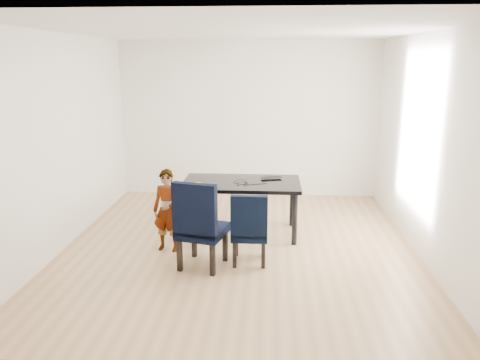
# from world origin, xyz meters

# --- Properties ---
(floor) EXTENTS (4.50, 5.00, 0.01)m
(floor) POSITION_xyz_m (0.00, 0.00, -0.01)
(floor) COLOR tan
(floor) RESTS_ON ground
(ceiling) EXTENTS (4.50, 5.00, 0.01)m
(ceiling) POSITION_xyz_m (0.00, 0.00, 2.71)
(ceiling) COLOR white
(ceiling) RESTS_ON wall_back
(wall_back) EXTENTS (4.50, 0.01, 2.70)m
(wall_back) POSITION_xyz_m (0.00, 2.50, 1.35)
(wall_back) COLOR white
(wall_back) RESTS_ON ground
(wall_front) EXTENTS (4.50, 0.01, 2.70)m
(wall_front) POSITION_xyz_m (0.00, -2.50, 1.35)
(wall_front) COLOR silver
(wall_front) RESTS_ON ground
(wall_left) EXTENTS (0.01, 5.00, 2.70)m
(wall_left) POSITION_xyz_m (-2.25, 0.00, 1.35)
(wall_left) COLOR silver
(wall_left) RESTS_ON ground
(wall_right) EXTENTS (0.01, 5.00, 2.70)m
(wall_right) POSITION_xyz_m (2.25, 0.00, 1.35)
(wall_right) COLOR silver
(wall_right) RESTS_ON ground
(dining_table) EXTENTS (1.60, 0.90, 0.75)m
(dining_table) POSITION_xyz_m (0.00, 0.50, 0.38)
(dining_table) COLOR black
(dining_table) RESTS_ON floor
(chair_left) EXTENTS (0.62, 0.64, 1.06)m
(chair_left) POSITION_xyz_m (-0.38, -0.60, 0.53)
(chair_left) COLOR black
(chair_left) RESTS_ON floor
(chair_right) EXTENTS (0.43, 0.45, 0.88)m
(chair_right) POSITION_xyz_m (0.16, -0.45, 0.44)
(chair_right) COLOR black
(chair_right) RESTS_ON floor
(child) EXTENTS (0.42, 0.32, 1.05)m
(child) POSITION_xyz_m (-0.89, -0.15, 0.53)
(child) COLOR #FF3D15
(child) RESTS_ON floor
(plate) EXTENTS (0.32, 0.32, 0.01)m
(plate) POSITION_xyz_m (-0.56, 0.15, 0.76)
(plate) COLOR white
(plate) RESTS_ON dining_table
(sandwich) EXTENTS (0.15, 0.07, 0.06)m
(sandwich) POSITION_xyz_m (-0.56, 0.15, 0.79)
(sandwich) COLOR #CB8C48
(sandwich) RESTS_ON plate
(laptop) EXTENTS (0.34, 0.26, 0.02)m
(laptop) POSITION_xyz_m (0.40, 0.72, 0.76)
(laptop) COLOR black
(laptop) RESTS_ON dining_table
(cable_tangle) EXTENTS (0.17, 0.17, 0.01)m
(cable_tangle) POSITION_xyz_m (0.02, 0.35, 0.75)
(cable_tangle) COLOR black
(cable_tangle) RESTS_ON dining_table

